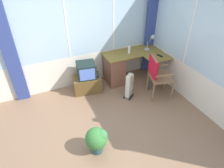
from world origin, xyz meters
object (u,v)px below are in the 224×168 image
object	(u,v)px
tv_remote	(160,56)
desk_lamp	(152,40)
tv_on_stand	(87,79)
spray_bottle	(129,49)
potted_plant	(97,139)
desk	(118,68)
space_heater	(129,85)
wooden_armchair	(156,72)

from	to	relation	value
tv_remote	desk_lamp	bearing A→B (deg)	74.19
desk_lamp	tv_on_stand	size ratio (longest dim) A/B	0.51
spray_bottle	potted_plant	bearing A→B (deg)	-130.94
desk	space_heater	xyz separation A→B (m)	(-0.03, -0.67, -0.11)
desk_lamp	space_heater	size ratio (longest dim) A/B	0.64
tv_remote	tv_on_stand	bearing A→B (deg)	151.48
desk	potted_plant	world-z (taller)	desk
desk_lamp	potted_plant	distance (m)	2.85
spray_bottle	tv_remote	bearing A→B (deg)	-36.97
wooden_armchair	space_heater	xyz separation A→B (m)	(-0.54, 0.20, -0.33)
desk	potted_plant	xyz separation A→B (m)	(-1.25, -1.79, -0.12)
desk_lamp	tv_on_stand	xyz separation A→B (m)	(-1.73, 0.01, -0.67)
tv_on_stand	potted_plant	bearing A→B (deg)	-103.41
desk	desk_lamp	world-z (taller)	desk_lamp
tv_remote	spray_bottle	distance (m)	0.75
desk	tv_on_stand	world-z (taller)	desk
tv_on_stand	space_heater	world-z (taller)	tv_on_stand
desk_lamp	tv_on_stand	distance (m)	1.86
tv_remote	wooden_armchair	xyz separation A→B (m)	(-0.38, -0.43, -0.13)
wooden_armchair	space_heater	bearing A→B (deg)	159.90
space_heater	spray_bottle	bearing A→B (deg)	63.92
tv_remote	potted_plant	size ratio (longest dim) A/B	0.30
desk_lamp	wooden_armchair	distance (m)	0.98
tv_remote	wooden_armchair	world-z (taller)	wooden_armchair
desk_lamp	wooden_armchair	xyz separation A→B (m)	(-0.38, -0.82, -0.37)
desk	space_heater	size ratio (longest dim) A/B	2.37
desk	tv_on_stand	bearing A→B (deg)	-176.90
tv_on_stand	tv_remote	bearing A→B (deg)	-12.99
wooden_armchair	tv_on_stand	bearing A→B (deg)	148.50
wooden_armchair	potted_plant	size ratio (longest dim) A/B	2.00
space_heater	tv_remote	bearing A→B (deg)	13.97
desk	space_heater	bearing A→B (deg)	-92.29
space_heater	potted_plant	distance (m)	1.65
desk_lamp	tv_on_stand	bearing A→B (deg)	179.78
wooden_armchair	desk_lamp	bearing A→B (deg)	65.15
desk	spray_bottle	distance (m)	0.54
potted_plant	tv_on_stand	bearing A→B (deg)	76.59
desk	tv_remote	xyz separation A→B (m)	(0.90, -0.44, 0.35)
spray_bottle	tv_on_stand	bearing A→B (deg)	-177.63
desk	space_heater	world-z (taller)	desk
desk	wooden_armchair	bearing A→B (deg)	-59.32
tv_remote	tv_on_stand	size ratio (longest dim) A/B	0.20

